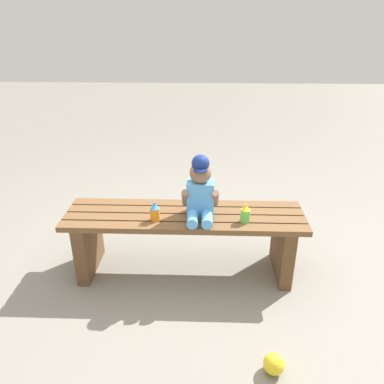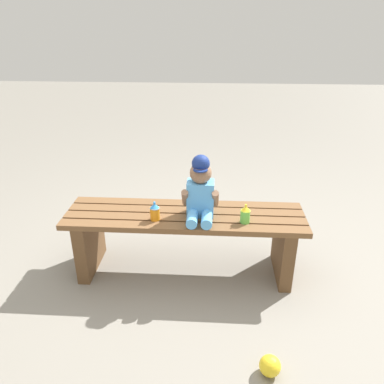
# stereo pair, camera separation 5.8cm
# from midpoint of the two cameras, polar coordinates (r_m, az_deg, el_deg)

# --- Properties ---
(ground_plane) EXTENTS (16.00, 16.00, 0.00)m
(ground_plane) POSITION_cam_midpoint_polar(r_m,az_deg,el_deg) (2.68, -1.69, -11.71)
(ground_plane) COLOR gray
(park_bench) EXTENTS (1.55, 0.41, 0.45)m
(park_bench) POSITION_cam_midpoint_polar(r_m,az_deg,el_deg) (2.51, -1.78, -6.21)
(park_bench) COLOR brown
(park_bench) RESTS_ON ground_plane
(child_figure) EXTENTS (0.23, 0.27, 0.40)m
(child_figure) POSITION_cam_midpoint_polar(r_m,az_deg,el_deg) (2.34, 0.56, 0.23)
(child_figure) COLOR #59A5E5
(child_figure) RESTS_ON park_bench
(sippy_cup_left) EXTENTS (0.06, 0.06, 0.12)m
(sippy_cup_left) POSITION_cam_midpoint_polar(r_m,az_deg,el_deg) (2.35, -6.37, -3.03)
(sippy_cup_left) COLOR orange
(sippy_cup_left) RESTS_ON park_bench
(sippy_cup_right) EXTENTS (0.06, 0.06, 0.12)m
(sippy_cup_right) POSITION_cam_midpoint_polar(r_m,az_deg,el_deg) (2.34, 7.41, -3.24)
(sippy_cup_right) COLOR #66CC4C
(sippy_cup_right) RESTS_ON park_bench
(toy_ball) EXTENTS (0.11, 0.11, 0.11)m
(toy_ball) POSITION_cam_midpoint_polar(r_m,az_deg,el_deg) (2.07, 11.49, -24.24)
(toy_ball) COLOR yellow
(toy_ball) RESTS_ON ground_plane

